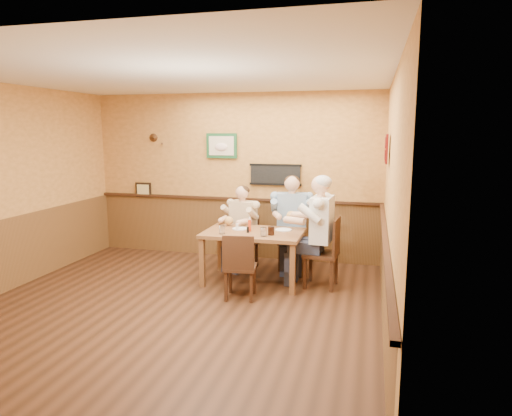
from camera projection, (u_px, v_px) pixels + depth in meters
The scene contains 17 objects.
room at pixel (187, 171), 5.50m from camera, with size 5.02×5.03×2.81m.
dining_table at pixel (253, 238), 6.54m from camera, with size 1.40×0.90×0.75m.
chair_back_left at pixel (243, 242), 7.29m from camera, with size 0.38×0.38×0.83m, color #3C2213, non-canonical shape.
chair_back_right at pixel (291, 240), 7.22m from camera, with size 0.43×0.43×0.94m, color #3C2213, non-canonical shape.
chair_right_end at pixel (321, 252), 6.37m from camera, with size 0.46×0.46×0.99m, color #3C2213, non-canonical shape.
chair_near_side at pixel (240, 265), 5.94m from camera, with size 0.40×0.40×0.88m, color #3C2213, non-canonical shape.
diner_tan_shirt at pixel (243, 231), 7.26m from camera, with size 0.55×0.55×1.19m, color beige, non-canonical shape.
diner_blue_polo at pixel (291, 227), 7.18m from camera, with size 0.62×0.62×1.34m, color #7895B4, non-canonical shape.
diner_white_elder at pixel (322, 238), 6.33m from camera, with size 0.65×0.65×1.41m, color silver, non-canonical shape.
water_glass_left at pixel (222, 230), 6.36m from camera, with size 0.08×0.08×0.12m, color silver.
water_glass_mid at pixel (264, 232), 6.21m from camera, with size 0.08×0.08×0.12m, color silver.
cola_tumbler at pixel (271, 231), 6.29m from camera, with size 0.09×0.09×0.12m, color black.
hot_sauce_bottle at pixel (250, 225), 6.52m from camera, with size 0.05×0.05×0.19m, color red.
salt_shaker at pixel (237, 227), 6.58m from camera, with size 0.04×0.04×0.10m, color white.
pepper_shaker at pixel (248, 230), 6.43m from camera, with size 0.03×0.03×0.08m, color black.
plate_far_left at pixel (240, 229), 6.66m from camera, with size 0.22×0.22×0.01m, color silver.
plate_far_right at pixel (283, 230), 6.59m from camera, with size 0.24×0.24×0.02m, color white.
Camera 1 is at (2.31, -4.95, 2.17)m, focal length 32.00 mm.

